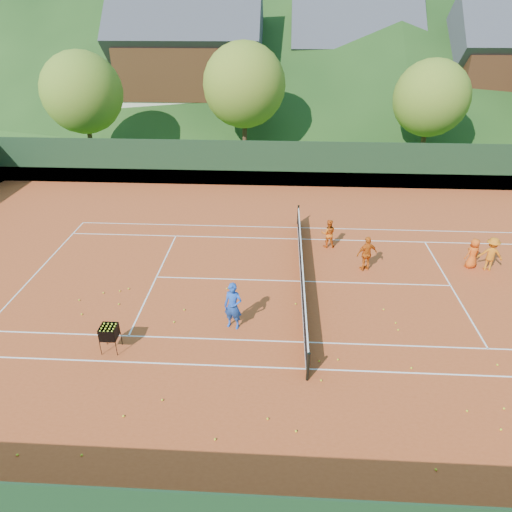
# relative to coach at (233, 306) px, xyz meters

# --- Properties ---
(ground) EXTENTS (400.00, 400.00, 0.00)m
(ground) POSITION_rel_coach_xyz_m (2.63, 3.35, -0.95)
(ground) COLOR #29531A
(ground) RESTS_ON ground
(clay_court) EXTENTS (40.00, 24.00, 0.02)m
(clay_court) POSITION_rel_coach_xyz_m (2.63, 3.35, -0.94)
(clay_court) COLOR #AD421C
(clay_court) RESTS_ON ground
(coach) EXTENTS (0.77, 0.60, 1.87)m
(coach) POSITION_rel_coach_xyz_m (0.00, 0.00, 0.00)
(coach) COLOR blue
(coach) RESTS_ON clay_court
(student_a) EXTENTS (0.72, 0.57, 1.45)m
(student_a) POSITION_rel_coach_xyz_m (4.03, 6.71, -0.21)
(student_a) COLOR #D95D13
(student_a) RESTS_ON clay_court
(student_b) EXTENTS (1.05, 0.71, 1.65)m
(student_b) POSITION_rel_coach_xyz_m (5.56, 4.53, -0.11)
(student_b) COLOR #D55E12
(student_b) RESTS_ON clay_court
(student_c) EXTENTS (0.83, 0.70, 1.43)m
(student_c) POSITION_rel_coach_xyz_m (10.41, 5.02, -0.22)
(student_c) COLOR #DE5313
(student_c) RESTS_ON clay_court
(student_d) EXTENTS (1.14, 0.82, 1.60)m
(student_d) POSITION_rel_coach_xyz_m (11.10, 4.84, -0.13)
(student_d) COLOR orange
(student_d) RESTS_ON clay_court
(tennis_ball_0) EXTENTS (0.07, 0.07, 0.07)m
(tennis_ball_0) POSITION_rel_coach_xyz_m (-6.45, 1.36, -0.90)
(tennis_ball_0) COLOR #C7D723
(tennis_ball_0) RESTS_ON clay_court
(tennis_ball_1) EXTENTS (0.07, 0.07, 0.07)m
(tennis_ball_1) POSITION_rel_coach_xyz_m (8.02, -4.32, -0.90)
(tennis_ball_1) COLOR #C7D723
(tennis_ball_1) RESTS_ON clay_court
(tennis_ball_2) EXTENTS (0.07, 0.07, 0.07)m
(tennis_ball_2) POSITION_rel_coach_xyz_m (9.00, -1.62, -0.90)
(tennis_ball_2) COLOR #C7D723
(tennis_ball_2) RESTS_ON clay_court
(tennis_ball_3) EXTENTS (0.07, 0.07, 0.07)m
(tennis_ball_3) POSITION_rel_coach_xyz_m (-5.97, 0.41, -0.90)
(tennis_ball_3) COLOR #C7D723
(tennis_ball_3) RESTS_ON clay_court
(tennis_ball_4) EXTENTS (0.07, 0.07, 0.07)m
(tennis_ball_4) POSITION_rel_coach_xyz_m (-3.50, -5.80, -0.90)
(tennis_ball_4) COLOR #C7D723
(tennis_ball_4) RESTS_ON clay_court
(tennis_ball_5) EXTENTS (0.07, 0.07, 0.07)m
(tennis_ball_5) POSITION_rel_coach_xyz_m (-2.05, 0.91, -0.90)
(tennis_ball_5) COLOR #C7D723
(tennis_ball_5) RESTS_ON clay_court
(tennis_ball_6) EXTENTS (0.07, 0.07, 0.07)m
(tennis_ball_6) POSITION_rel_coach_xyz_m (-2.80, -4.44, -0.90)
(tennis_ball_6) COLOR #C7D723
(tennis_ball_6) RESTS_ON clay_court
(tennis_ball_7) EXTENTS (0.07, 0.07, 0.07)m
(tennis_ball_7) POSITION_rel_coach_xyz_m (-0.01, -5.10, -0.90)
(tennis_ball_7) COLOR #C7D723
(tennis_ball_7) RESTS_ON clay_court
(tennis_ball_8) EXTENTS (0.07, 0.07, 0.07)m
(tennis_ball_8) POSITION_rel_coach_xyz_m (6.10, 0.09, -0.90)
(tennis_ball_8) COLOR #C7D723
(tennis_ball_8) RESTS_ON clay_court
(tennis_ball_9) EXTENTS (0.07, 0.07, 0.07)m
(tennis_ball_9) POSITION_rel_coach_xyz_m (-5.22, -5.89, -0.90)
(tennis_ball_9) COLOR #C7D723
(tennis_ball_9) RESTS_ON clay_court
(tennis_ball_10) EXTENTS (0.07, 0.07, 0.07)m
(tennis_ball_10) POSITION_rel_coach_xyz_m (-5.02, 2.11, -0.90)
(tennis_ball_10) COLOR #C7D723
(tennis_ball_10) RESTS_ON clay_court
(tennis_ball_11) EXTENTS (0.07, 0.07, 0.07)m
(tennis_ball_11) POSITION_rel_coach_xyz_m (6.10, 0.51, -0.90)
(tennis_ball_11) COLOR #C7D723
(tennis_ball_11) RESTS_ON clay_court
(tennis_ball_12) EXTENTS (0.07, 0.07, 0.07)m
(tennis_ball_12) POSITION_rel_coach_xyz_m (7.30, -3.69, -0.90)
(tennis_ball_12) COLOR #C7D723
(tennis_ball_12) RESTS_ON clay_court
(tennis_ball_13) EXTENTS (0.07, 0.07, 0.07)m
(tennis_ball_13) POSITION_rel_coach_xyz_m (-1.81, -3.76, -0.90)
(tennis_ball_13) COLOR #C7D723
(tennis_ball_13) RESTS_ON clay_court
(tennis_ball_14) EXTENTS (0.07, 0.07, 0.07)m
(tennis_ball_14) POSITION_rel_coach_xyz_m (-2.28, 0.11, -0.90)
(tennis_ball_14) COLOR #C7D723
(tennis_ball_14) RESTS_ON clay_court
(tennis_ball_15) EXTENTS (0.07, 0.07, 0.07)m
(tennis_ball_15) POSITION_rel_coach_xyz_m (3.07, -2.67, -0.90)
(tennis_ball_15) COLOR #C7D723
(tennis_ball_15) RESTS_ON clay_court
(tennis_ball_16) EXTENTS (0.07, 0.07, 0.07)m
(tennis_ball_16) POSITION_rel_coach_xyz_m (-4.69, 2.30, -0.90)
(tennis_ball_16) COLOR #C7D723
(tennis_ball_16) RESTS_ON clay_court
(tennis_ball_17) EXTENTS (0.07, 0.07, 0.07)m
(tennis_ball_17) POSITION_rel_coach_xyz_m (2.23, -4.70, -0.90)
(tennis_ball_17) COLOR #C7D723
(tennis_ball_17) RESTS_ON clay_court
(tennis_ball_18) EXTENTS (0.07, 0.07, 0.07)m
(tennis_ball_18) POSITION_rel_coach_xyz_m (5.82, -5.72, -0.90)
(tennis_ball_18) COLOR #C7D723
(tennis_ball_18) RESTS_ON clay_court
(tennis_ball_19) EXTENTS (0.07, 0.07, 0.07)m
(tennis_ball_19) POSITION_rel_coach_xyz_m (2.35, 1.57, -0.90)
(tennis_ball_19) COLOR #C7D723
(tennis_ball_19) RESTS_ON clay_court
(tennis_ball_20) EXTENTS (0.07, 0.07, 0.07)m
(tennis_ball_20) POSITION_rel_coach_xyz_m (-0.20, 1.48, -0.90)
(tennis_ball_20) COLOR #C7D723
(tennis_ball_20) RESTS_ON clay_court
(tennis_ball_21) EXTENTS (0.07, 0.07, 0.07)m
(tennis_ball_21) POSITION_rel_coach_xyz_m (8.43, -3.53, -0.90)
(tennis_ball_21) COLOR #C7D723
(tennis_ball_21) RESTS_ON clay_court
(tennis_ball_22) EXTENTS (0.07, 0.07, 0.07)m
(tennis_ball_22) POSITION_rel_coach_xyz_m (-5.65, 1.93, -0.90)
(tennis_ball_22) COLOR #C7D723
(tennis_ball_22) RESTS_ON clay_court
(tennis_ball_23) EXTENTS (0.07, 0.07, 0.07)m
(tennis_ball_23) POSITION_rel_coach_xyz_m (-4.75, 1.16, -0.90)
(tennis_ball_23) COLOR #C7D723
(tennis_ball_23) RESTS_ON clay_court
(tennis_ball_24) EXTENTS (0.07, 0.07, 0.07)m
(tennis_ball_24) POSITION_rel_coach_xyz_m (6.10, -1.94, -0.90)
(tennis_ball_24) COLOR #C7D723
(tennis_ball_24) RESTS_ON clay_court
(tennis_ball_25) EXTENTS (0.07, 0.07, 0.07)m
(tennis_ball_25) POSITION_rel_coach_xyz_m (-0.54, 2.54, -0.90)
(tennis_ball_25) COLOR #C7D723
(tennis_ball_25) RESTS_ON clay_court
(tennis_ball_26) EXTENTS (0.07, 0.07, 0.07)m
(tennis_ball_26) POSITION_rel_coach_xyz_m (3.07, -1.76, -0.90)
(tennis_ball_26) COLOR #C7D723
(tennis_ball_26) RESTS_ON clay_court
(tennis_ball_27) EXTENTS (0.07, 0.07, 0.07)m
(tennis_ball_27) POSITION_rel_coach_xyz_m (1.41, -4.31, -0.90)
(tennis_ball_27) COLOR #C7D723
(tennis_ball_27) RESTS_ON clay_court
(tennis_ball_28) EXTENTS (0.07, 0.07, 0.07)m
(tennis_ball_28) POSITION_rel_coach_xyz_m (5.81, 1.38, -0.90)
(tennis_ball_28) COLOR #C7D723
(tennis_ball_28) RESTS_ON clay_court
(tennis_ball_29) EXTENTS (0.07, 0.07, 0.07)m
(tennis_ball_29) POSITION_rel_coach_xyz_m (3.71, -1.65, -0.90)
(tennis_ball_29) COLOR #C7D723
(tennis_ball_29) RESTS_ON clay_court
(court_lines) EXTENTS (23.83, 11.03, 0.00)m
(court_lines) POSITION_rel_coach_xyz_m (2.63, 3.35, -0.93)
(court_lines) COLOR silver
(court_lines) RESTS_ON clay_court
(tennis_net) EXTENTS (0.10, 12.07, 1.10)m
(tennis_net) POSITION_rel_coach_xyz_m (2.63, 3.35, -0.43)
(tennis_net) COLOR black
(tennis_net) RESTS_ON clay_court
(perimeter_fence) EXTENTS (40.40, 24.24, 3.00)m
(perimeter_fence) POSITION_rel_coach_xyz_m (2.63, 3.35, 0.31)
(perimeter_fence) COLOR black
(perimeter_fence) RESTS_ON clay_court
(ball_hopper) EXTENTS (0.57, 0.57, 1.00)m
(ball_hopper) POSITION_rel_coach_xyz_m (-4.11, -1.53, -0.19)
(ball_hopper) COLOR black
(ball_hopper) RESTS_ON clay_court
(chalet_left) EXTENTS (13.80, 9.93, 12.92)m
(chalet_left) POSITION_rel_coach_xyz_m (-7.37, 33.35, 4.69)
(chalet_left) COLOR beige
(chalet_left) RESTS_ON ground
(chalet_mid) EXTENTS (12.65, 8.82, 11.45)m
(chalet_mid) POSITION_rel_coach_xyz_m (8.63, 37.35, 4.03)
(chalet_mid) COLOR beige
(chalet_mid) RESTS_ON ground
(chalet_right) EXTENTS (11.50, 8.82, 11.91)m
(chalet_right) POSITION_rel_coach_xyz_m (22.63, 33.35, 4.30)
(chalet_right) COLOR beige
(chalet_right) RESTS_ON ground
(tree_a) EXTENTS (6.00, 6.00, 7.88)m
(tree_a) POSITION_rel_coach_xyz_m (-13.37, 21.35, 3.91)
(tree_a) COLOR #422B1A
(tree_a) RESTS_ON ground
(tree_b) EXTENTS (6.40, 6.40, 8.40)m
(tree_b) POSITION_rel_coach_xyz_m (-1.37, 23.35, 4.24)
(tree_b) COLOR #3F2819
(tree_b) RESTS_ON ground
(tree_c) EXTENTS (5.60, 5.60, 7.35)m
(tree_c) POSITION_rel_coach_xyz_m (12.63, 22.35, 3.59)
(tree_c) COLOR #3C2718
(tree_c) RESTS_ON ground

